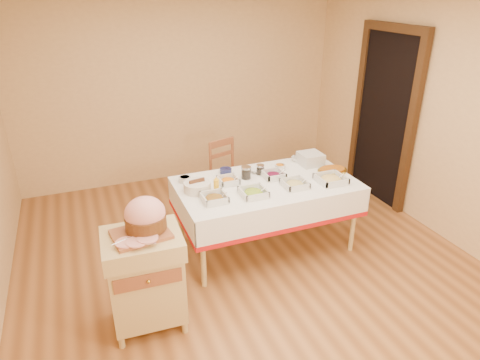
% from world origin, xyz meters
% --- Properties ---
extents(room_shell, '(5.00, 5.00, 5.00)m').
position_xyz_m(room_shell, '(0.00, 0.00, 1.30)').
color(room_shell, '#9B5F30').
rests_on(room_shell, ground).
extents(doorway, '(0.09, 1.10, 2.20)m').
position_xyz_m(doorway, '(2.20, 0.90, 1.11)').
color(doorway, black).
rests_on(doorway, ground).
extents(dining_table, '(1.82, 1.02, 0.76)m').
position_xyz_m(dining_table, '(0.30, 0.30, 0.60)').
color(dining_table, tan).
rests_on(dining_table, ground).
extents(butcher_cart, '(0.63, 0.53, 0.86)m').
position_xyz_m(butcher_cart, '(-1.09, -0.41, 0.49)').
color(butcher_cart, tan).
rests_on(butcher_cart, ground).
extents(dining_chair, '(0.49, 0.48, 0.89)m').
position_xyz_m(dining_chair, '(0.24, 1.26, 0.46)').
color(dining_chair, '#975431').
rests_on(dining_chair, ground).
extents(ham_on_board, '(0.45, 0.43, 0.29)m').
position_xyz_m(ham_on_board, '(-1.04, -0.38, 0.98)').
color(ham_on_board, '#975431').
rests_on(ham_on_board, butcher_cart).
extents(serving_dish_a, '(0.23, 0.23, 0.10)m').
position_xyz_m(serving_dish_a, '(-0.33, 0.10, 0.79)').
color(serving_dish_a, silver).
rests_on(serving_dish_a, dining_table).
extents(serving_dish_b, '(0.24, 0.24, 0.10)m').
position_xyz_m(serving_dish_b, '(0.06, 0.08, 0.79)').
color(serving_dish_b, silver).
rests_on(serving_dish_b, dining_table).
extents(serving_dish_c, '(0.23, 0.23, 0.10)m').
position_xyz_m(serving_dish_c, '(0.52, 0.10, 0.79)').
color(serving_dish_c, silver).
rests_on(serving_dish_c, dining_table).
extents(serving_dish_d, '(0.27, 0.27, 0.10)m').
position_xyz_m(serving_dish_d, '(0.92, 0.06, 0.79)').
color(serving_dish_d, silver).
rests_on(serving_dish_d, dining_table).
extents(serving_dish_e, '(0.21, 0.20, 0.09)m').
position_xyz_m(serving_dish_e, '(-0.07, 0.43, 0.79)').
color(serving_dish_e, silver).
rests_on(serving_dish_e, dining_table).
extents(serving_dish_f, '(0.22, 0.21, 0.10)m').
position_xyz_m(serving_dish_f, '(0.42, 0.38, 0.79)').
color(serving_dish_f, silver).
rests_on(serving_dish_f, dining_table).
extents(small_bowl_left, '(0.13, 0.13, 0.06)m').
position_xyz_m(small_bowl_left, '(-0.47, 0.62, 0.79)').
color(small_bowl_left, silver).
rests_on(small_bowl_left, dining_table).
extents(small_bowl_mid, '(0.13, 0.13, 0.05)m').
position_xyz_m(small_bowl_mid, '(-0.01, 0.67, 0.79)').
color(small_bowl_mid, '#1B1F51').
rests_on(small_bowl_mid, dining_table).
extents(small_bowl_right, '(0.12, 0.12, 0.06)m').
position_xyz_m(small_bowl_right, '(0.58, 0.55, 0.79)').
color(small_bowl_right, silver).
rests_on(small_bowl_right, dining_table).
extents(bowl_white_imported, '(0.19, 0.19, 0.04)m').
position_xyz_m(bowl_white_imported, '(0.32, 0.59, 0.78)').
color(bowl_white_imported, silver).
rests_on(bowl_white_imported, dining_table).
extents(bowl_small_imported, '(0.16, 0.16, 0.05)m').
position_xyz_m(bowl_small_imported, '(0.88, 0.70, 0.78)').
color(bowl_small_imported, silver).
rests_on(bowl_small_imported, dining_table).
extents(preserve_jar_left, '(0.10, 0.10, 0.13)m').
position_xyz_m(preserve_jar_left, '(0.15, 0.47, 0.82)').
color(preserve_jar_left, silver).
rests_on(preserve_jar_left, dining_table).
extents(preserve_jar_right, '(0.08, 0.08, 0.11)m').
position_xyz_m(preserve_jar_right, '(0.33, 0.51, 0.81)').
color(preserve_jar_right, silver).
rests_on(preserve_jar_right, dining_table).
extents(mustard_bottle, '(0.05, 0.05, 0.17)m').
position_xyz_m(mustard_bottle, '(-0.25, 0.27, 0.83)').
color(mustard_bottle, yellow).
rests_on(mustard_bottle, dining_table).
extents(bread_basket, '(0.27, 0.27, 0.12)m').
position_xyz_m(bread_basket, '(-0.41, 0.36, 0.81)').
color(bread_basket, silver).
rests_on(bread_basket, dining_table).
extents(plate_stack, '(0.24, 0.24, 0.13)m').
position_xyz_m(plate_stack, '(0.96, 0.56, 0.83)').
color(plate_stack, silver).
rests_on(plate_stack, dining_table).
extents(brass_platter, '(0.33, 0.24, 0.04)m').
position_xyz_m(brass_platter, '(1.07, 0.28, 0.78)').
color(brass_platter, gold).
rests_on(brass_platter, dining_table).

